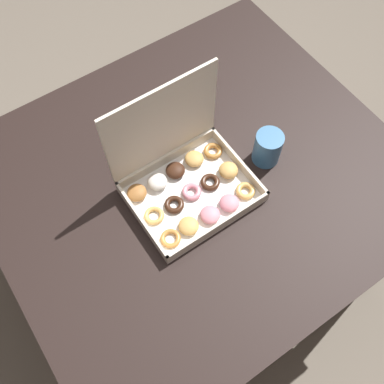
# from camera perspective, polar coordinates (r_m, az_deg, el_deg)

# --- Properties ---
(ground_plane) EXTENTS (8.00, 8.00, 0.00)m
(ground_plane) POSITION_cam_1_polar(r_m,az_deg,el_deg) (1.93, 0.48, -8.63)
(ground_plane) COLOR #6B6054
(dining_table) EXTENTS (1.14, 1.02, 0.72)m
(dining_table) POSITION_cam_1_polar(r_m,az_deg,el_deg) (1.34, 0.67, 0.28)
(dining_table) COLOR black
(dining_table) RESTS_ON ground_plane
(donut_box) EXTENTS (0.33, 0.27, 0.31)m
(donut_box) POSITION_cam_1_polar(r_m,az_deg,el_deg) (1.20, -1.02, 2.35)
(donut_box) COLOR white
(donut_box) RESTS_ON dining_table
(coffee_mug) EXTENTS (0.08, 0.08, 0.10)m
(coffee_mug) POSITION_cam_1_polar(r_m,az_deg,el_deg) (1.27, 9.59, 5.60)
(coffee_mug) COLOR teal
(coffee_mug) RESTS_ON dining_table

